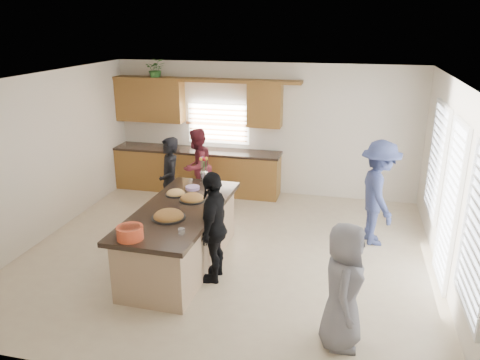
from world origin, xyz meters
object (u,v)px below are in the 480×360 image
(salad_bowl, at_px, (130,232))
(woman_left_back, at_px, (170,182))
(woman_left_mid, at_px, (197,167))
(woman_right_back, at_px, (379,193))
(island, at_px, (181,238))
(woman_left_front, at_px, (214,227))
(woman_right_front, at_px, (343,287))

(salad_bowl, height_order, woman_left_back, woman_left_back)
(woman_left_back, relative_size, woman_left_mid, 1.05)
(woman_right_back, bearing_deg, salad_bowl, 117.24)
(woman_left_mid, bearing_deg, woman_left_back, 9.88)
(woman_left_back, height_order, woman_left_mid, woman_left_back)
(island, relative_size, woman_right_back, 1.52)
(salad_bowl, distance_m, woman_left_mid, 3.66)
(woman_left_front, bearing_deg, woman_right_back, 125.60)
(woman_left_front, distance_m, woman_right_back, 2.92)
(woman_left_front, distance_m, woman_right_front, 2.14)
(island, distance_m, woman_right_front, 2.82)
(woman_left_back, bearing_deg, woman_right_front, 16.48)
(woman_right_back, relative_size, woman_right_front, 1.17)
(island, height_order, salad_bowl, salad_bowl)
(island, height_order, woman_left_mid, woman_left_mid)
(woman_left_back, bearing_deg, woman_right_back, 59.52)
(woman_left_mid, height_order, woman_right_front, woman_left_mid)
(woman_right_back, bearing_deg, woman_left_front, 114.78)
(salad_bowl, distance_m, woman_right_front, 2.72)
(woman_right_back, bearing_deg, woman_left_back, 79.65)
(island, relative_size, woman_right_front, 1.78)
(island, distance_m, woman_left_mid, 2.59)
(woman_left_back, relative_size, woman_right_front, 1.09)
(woman_left_back, relative_size, woman_right_back, 0.93)
(island, relative_size, salad_bowl, 7.97)
(salad_bowl, relative_size, woman_left_front, 0.21)
(woman_left_mid, xyz_separation_m, woman_right_back, (3.50, -0.99, 0.10))
(island, bearing_deg, woman_left_back, 118.20)
(woman_left_mid, relative_size, woman_right_back, 0.88)
(island, distance_m, woman_right_back, 3.33)
(salad_bowl, distance_m, woman_left_front, 1.24)
(woman_left_mid, bearing_deg, woman_right_front, 54.40)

